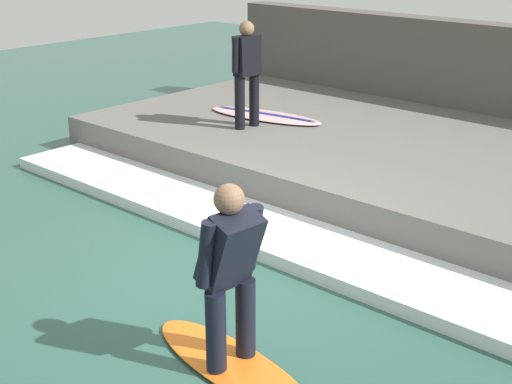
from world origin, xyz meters
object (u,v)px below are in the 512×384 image
at_px(surfboard_riding, 232,364).
at_px(surfboard_waiting_near, 265,116).
at_px(surfer_riding, 230,267).
at_px(surfer_waiting_near, 247,69).

xyz_separation_m(surfboard_riding, surfboard_waiting_near, (4.58, 3.62, 0.52)).
distance_m(surfer_riding, surfboard_waiting_near, 5.85).
bearing_deg(surfboard_riding, surfer_riding, -90.00).
xyz_separation_m(surfboard_riding, surfer_riding, (0.00, -0.00, 0.86)).
bearing_deg(surfer_waiting_near, surfboard_waiting_near, 15.50).
bearing_deg(surfer_riding, surfboard_waiting_near, 38.33).
bearing_deg(surfer_waiting_near, surfer_riding, -139.07).
bearing_deg(surfboard_riding, surfer_waiting_near, 40.93).
xyz_separation_m(surfboard_riding, surfer_waiting_near, (3.99, 3.46, 1.35)).
height_order(surfer_riding, surfer_waiting_near, surfer_waiting_near).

